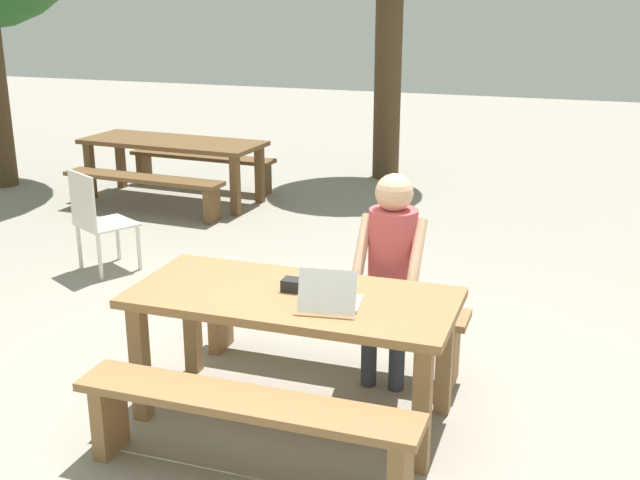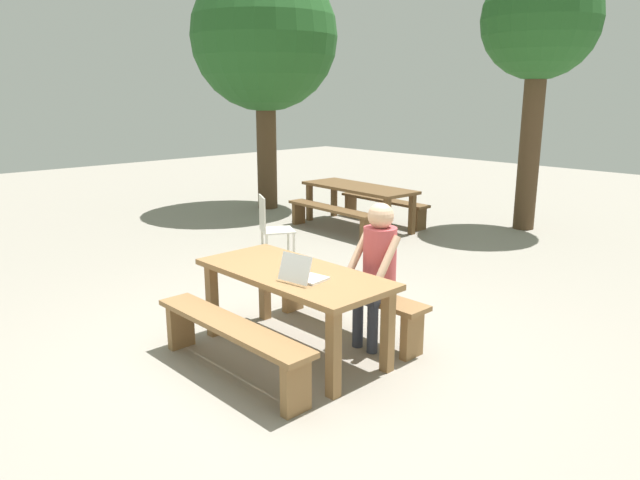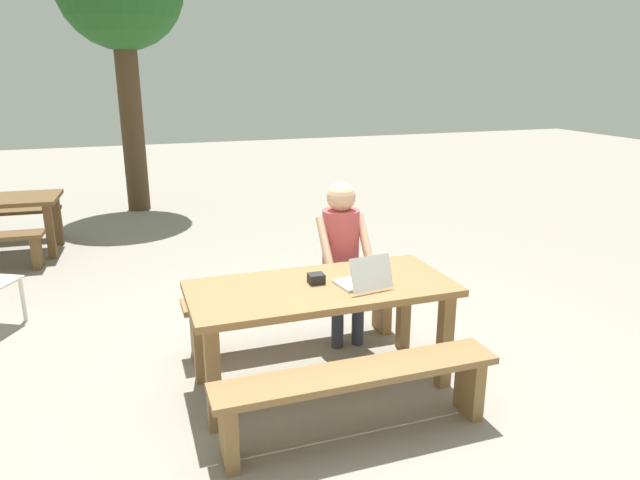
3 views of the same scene
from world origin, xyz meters
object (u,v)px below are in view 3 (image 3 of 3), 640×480
laptop (364,279)px  picnic_table_front (321,300)px  small_pouch (316,278)px  person_seated (342,249)px

laptop → picnic_table_front: bearing=-34.3°
laptop → small_pouch: size_ratio=3.28×
small_pouch → person_seated: bearing=54.6°
picnic_table_front → person_seated: bearing=57.9°
picnic_table_front → laptop: bearing=-26.4°
laptop → person_seated: 0.79m
picnic_table_front → person_seated: 0.78m
laptop → small_pouch: bearing=-40.0°
picnic_table_front → small_pouch: bearing=113.4°
laptop → small_pouch: laptop is taller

